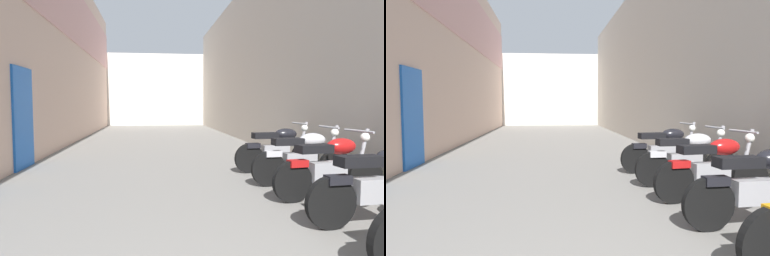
# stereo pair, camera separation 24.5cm
# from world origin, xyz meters

# --- Properties ---
(ground_plane) EXTENTS (38.68, 38.68, 0.00)m
(ground_plane) POSITION_xyz_m (0.00, 9.34, 0.00)
(ground_plane) COLOR slate
(building_left) EXTENTS (0.45, 22.68, 6.59)m
(building_left) POSITION_xyz_m (-3.36, 11.27, 3.32)
(building_left) COLOR beige
(building_left) RESTS_ON ground
(building_right) EXTENTS (0.45, 22.68, 5.88)m
(building_right) POSITION_xyz_m (3.36, 11.33, 2.94)
(building_right) COLOR beige
(building_right) RESTS_ON ground
(building_far_end) EXTENTS (9.33, 2.00, 4.74)m
(building_far_end) POSITION_xyz_m (0.00, 23.68, 2.37)
(building_far_end) COLOR beige
(building_far_end) RESTS_ON ground
(motorcycle_third) EXTENTS (1.85, 0.58, 1.04)m
(motorcycle_third) POSITION_xyz_m (2.22, 3.58, 0.50)
(motorcycle_third) COLOR black
(motorcycle_third) RESTS_ON ground
(motorcycle_fourth) EXTENTS (1.84, 0.58, 1.04)m
(motorcycle_fourth) POSITION_xyz_m (2.22, 4.67, 0.50)
(motorcycle_fourth) COLOR black
(motorcycle_fourth) RESTS_ON ground
(motorcycle_fifth) EXTENTS (1.85, 0.58, 1.04)m
(motorcycle_fifth) POSITION_xyz_m (2.22, 5.58, 0.50)
(motorcycle_fifth) COLOR black
(motorcycle_fifth) RESTS_ON ground
(motorcycle_sixth) EXTENTS (1.85, 0.58, 1.04)m
(motorcycle_sixth) POSITION_xyz_m (2.22, 6.73, 0.50)
(motorcycle_sixth) COLOR black
(motorcycle_sixth) RESTS_ON ground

